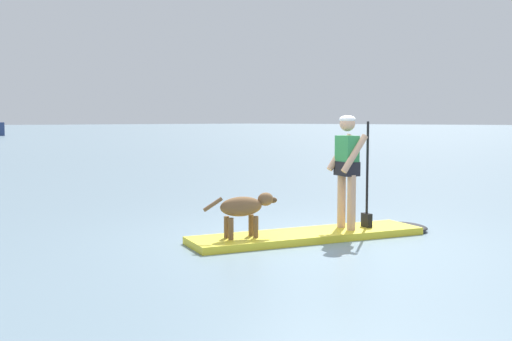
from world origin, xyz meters
TOP-DOWN VIEW (x-y plane):
  - ground_plane at (0.00, 0.00)m, footprint 400.00×400.00m
  - paddleboard at (0.21, -0.08)m, footprint 3.68×2.06m
  - person_paddler at (0.60, -0.24)m, footprint 0.68×0.59m
  - dog at (-0.89, 0.35)m, footprint 1.01×0.46m

SIDE VIEW (x-z plane):
  - ground_plane at x=0.00m, z-range 0.00..0.00m
  - paddleboard at x=0.21m, z-range 0.00..0.10m
  - dog at x=-0.89m, z-range 0.20..0.79m
  - person_paddler at x=0.60m, z-range 0.22..1.84m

